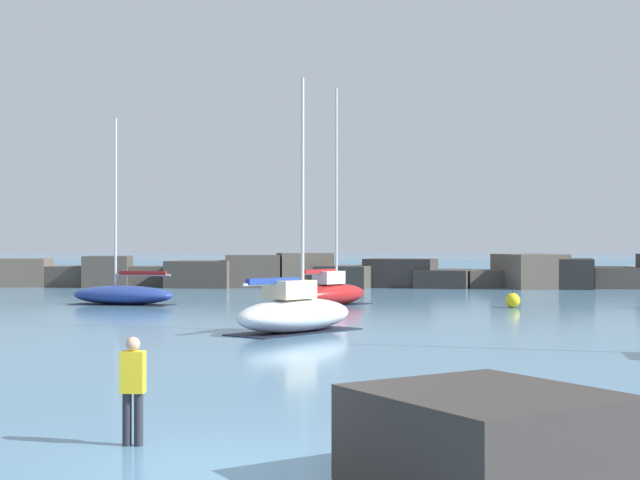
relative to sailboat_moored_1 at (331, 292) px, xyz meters
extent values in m
plane|color=teal|center=(-0.20, -32.75, -0.70)|extent=(600.00, 600.00, 0.00)
cube|color=teal|center=(-0.20, 79.94, -0.69)|extent=(400.00, 116.00, 0.01)
cube|color=brown|center=(-24.23, 19.62, 0.34)|extent=(5.16, 4.38, 2.07)
cube|color=#4C443D|center=(-20.24, 20.16, 0.05)|extent=(3.60, 4.14, 1.50)
cube|color=#423D38|center=(-17.30, 19.41, 0.43)|extent=(3.80, 4.68, 2.26)
cube|color=#423D38|center=(-13.85, 20.62, 0.04)|extent=(5.40, 4.25, 1.48)
cube|color=#4C443D|center=(-10.11, 19.57, 0.26)|extent=(5.18, 5.64, 1.92)
cube|color=#4C443D|center=(-6.71, 19.79, 0.47)|extent=(4.50, 4.82, 2.34)
cube|color=brown|center=(-2.85, 20.12, 0.54)|extent=(4.44, 4.29, 2.48)
cube|color=#423D38|center=(0.23, 19.37, 0.09)|extent=(4.62, 5.17, 1.57)
cube|color=#383330|center=(4.17, 20.19, 0.33)|extent=(5.63, 4.69, 2.06)
cube|color=#383330|center=(7.25, 19.93, -0.05)|extent=(4.63, 5.79, 1.29)
cube|color=#4C443D|center=(10.08, 20.37, -0.07)|extent=(3.61, 3.86, 1.25)
cube|color=brown|center=(13.30, 19.39, 0.51)|extent=(4.94, 6.27, 2.42)
cube|color=#383330|center=(16.03, 19.46, 0.35)|extent=(4.58, 6.03, 2.09)
cube|color=#4C443D|center=(19.38, 20.47, 0.04)|extent=(3.62, 5.68, 1.48)
cube|color=#383330|center=(3.43, -33.69, -0.08)|extent=(3.92, 3.96, 1.24)
ellipsoid|color=maroon|center=(0.02, 0.02, -0.14)|extent=(4.34, 5.34, 1.11)
cube|color=black|center=(0.02, 0.02, -0.68)|extent=(4.17, 5.11, 0.03)
cube|color=silver|center=(-0.13, -0.20, 0.73)|extent=(1.66, 1.84, 0.64)
cylinder|color=silver|center=(0.23, 0.35, 5.40)|extent=(0.12, 0.12, 9.97)
cylinder|color=#BCBCC1|center=(-0.57, -0.86, 0.96)|extent=(1.69, 2.47, 0.10)
cube|color=maroon|center=(-0.57, -0.86, 1.06)|extent=(1.53, 2.17, 0.20)
ellipsoid|color=white|center=(-0.68, -13.71, -0.10)|extent=(4.95, 5.41, 1.19)
cube|color=black|center=(-0.68, -13.71, -0.68)|extent=(4.76, 5.18, 0.03)
cube|color=beige|center=(-0.85, -13.92, 0.81)|extent=(1.90, 1.96, 0.64)
cylinder|color=silver|center=(-0.43, -13.41, 4.40)|extent=(0.12, 0.12, 7.82)
cylinder|color=#BCBCC1|center=(-1.34, -14.53, 1.04)|extent=(1.89, 2.30, 0.10)
cube|color=navy|center=(-1.34, -14.53, 1.14)|extent=(1.70, 2.03, 0.20)
ellipsoid|color=navy|center=(-10.72, 0.05, -0.20)|extent=(5.74, 2.80, 0.99)
cube|color=black|center=(-10.72, 0.05, -0.68)|extent=(5.46, 2.71, 0.03)
cylinder|color=silver|center=(-11.12, 0.13, 4.59)|extent=(0.12, 0.12, 8.61)
cylinder|color=#BCBCC1|center=(-9.63, -0.15, 0.84)|extent=(2.99, 0.65, 0.10)
cube|color=maroon|center=(-9.63, -0.15, 0.94)|extent=(2.56, 0.67, 0.20)
sphere|color=yellow|center=(8.93, -0.92, -0.34)|extent=(0.72, 0.72, 0.72)
cylinder|color=black|center=(8.93, -0.92, 0.12)|extent=(0.04, 0.04, 0.20)
cylinder|color=#282833|center=(-1.73, -31.51, -0.29)|extent=(0.14, 0.14, 0.81)
cylinder|color=#282833|center=(-1.55, -31.51, -0.29)|extent=(0.14, 0.14, 0.81)
cube|color=yellow|center=(-1.64, -31.51, 0.43)|extent=(0.36, 0.22, 0.64)
sphere|color=tan|center=(-1.64, -31.51, 0.86)|extent=(0.22, 0.22, 0.22)
camera|label=1|loc=(1.99, -44.93, 2.37)|focal=50.00mm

